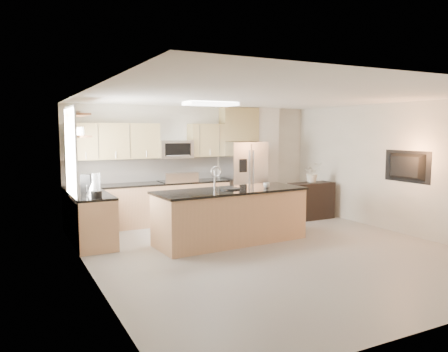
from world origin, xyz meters
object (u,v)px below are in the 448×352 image
refrigerator (243,179)px  range (178,201)px  microwave (175,149)px  coffee_maker (87,184)px  cup (267,185)px  kettle (93,187)px  credenza (311,201)px  platter (230,189)px  flower_vase (312,168)px  television (404,167)px  island (231,216)px  bowl (73,112)px  blender (96,188)px

refrigerator → range: bearing=178.4°
microwave → coffee_maker: 2.38m
cup → kettle: (-2.97, 1.09, 0.02)m
range → credenza: size_ratio=1.08×
platter → kettle: kettle is taller
range → cup: bearing=-66.7°
refrigerator → flower_vase: bearing=-36.4°
flower_vase → television: (0.55, -2.11, 0.16)m
range → kettle: 2.38m
microwave → platter: size_ratio=1.99×
refrigerator → kettle: size_ratio=6.36×
microwave → refrigerator: bearing=-5.9°
microwave → kettle: microwave is taller
television → platter: bearing=71.8°
microwave → television: (3.51, -3.24, -0.28)m
flower_vase → cup: bearing=-149.6°
range → credenza: bearing=-20.1°
island → cup: island is taller
island → television: 3.53m
credenza → flower_vase: size_ratio=1.54×
kettle → bowl: bowl is taller
bowl → microwave: bearing=18.7°
microwave → cup: microwave is taller
range → platter: bearing=-83.2°
microwave → blender: 2.78m
bowl → television: (5.76, -2.48, -1.03)m
cup → platter: size_ratio=0.32×
flower_vase → television: 2.19m
range → coffee_maker: bearing=-157.5°
microwave → kettle: bearing=-148.8°
platter → coffee_maker: 2.62m
platter → coffee_maker: size_ratio=1.13×
coffee_maker → microwave: bearing=25.3°
credenza → platter: (-2.66, -0.99, 0.56)m
blender → flower_vase: flower_vase is taller
range → kettle: (-2.03, -1.10, 0.57)m
blender → flower_vase: (5.04, 0.64, 0.09)m
microwave → coffee_maker: microwave is taller
refrigerator → credenza: refrigerator is taller
cup → refrigerator: bearing=71.5°
flower_vase → platter: bearing=-159.1°
range → refrigerator: (1.66, -0.05, 0.42)m
microwave → flower_vase: (2.96, -1.13, -0.44)m
refrigerator → kettle: (-3.68, -1.06, 0.15)m
coffee_maker → platter: bearing=-26.8°
refrigerator → blender: bearing=-156.8°
blender → bowl: (-0.18, 1.01, 1.28)m
kettle → microwave: bearing=31.2°
island → flower_vase: size_ratio=4.20×
refrigerator → blender: size_ratio=4.27×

